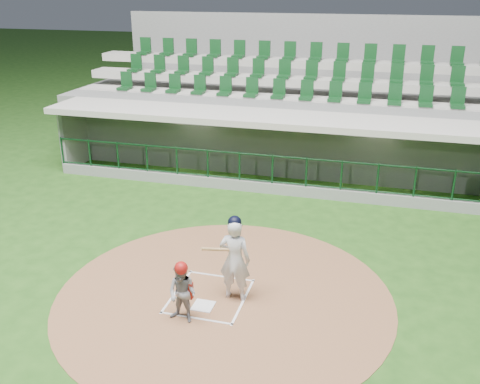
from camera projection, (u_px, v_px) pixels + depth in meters
The scene contains 8 objects.
ground at pixel (214, 289), 11.71m from camera, with size 120.00×120.00×0.00m, color #1F4915.
dirt_circle at pixel (224, 296), 11.46m from camera, with size 7.20×7.20×0.01m, color brown.
home_plate at pixel (203, 306), 11.08m from camera, with size 0.43×0.43×0.02m, color white.
batter_box_chalk at pixel (209, 296), 11.44m from camera, with size 1.55×1.80×0.01m.
dugout_structure at pixel (283, 148), 18.38m from camera, with size 16.40×3.70×3.00m.
seating_deck at pixel (300, 115), 20.98m from camera, with size 17.00×6.72×5.15m.
batter at pixel (235, 258), 11.05m from camera, with size 0.88×0.87×1.90m.
catcher at pixel (182, 292), 10.39m from camera, with size 0.67×0.56×1.31m.
Camera 1 is at (3.26, -9.60, 6.27)m, focal length 40.00 mm.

